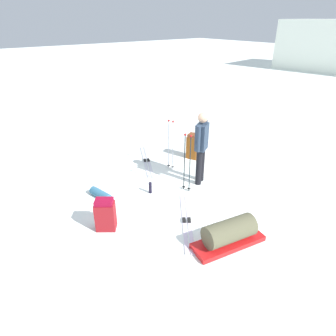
# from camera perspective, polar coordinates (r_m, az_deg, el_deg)

# --- Properties ---
(ground_plane) EXTENTS (80.00, 80.00, 0.00)m
(ground_plane) POSITION_cam_1_polar(r_m,az_deg,el_deg) (6.47, -0.00, -5.52)
(ground_plane) COLOR white
(skier_standing) EXTENTS (0.35, 0.51, 1.70)m
(skier_standing) POSITION_cam_1_polar(r_m,az_deg,el_deg) (6.63, 6.52, 4.48)
(skier_standing) COLOR black
(skier_standing) RESTS_ON ground_plane
(ski_pair_near) EXTENTS (1.52, 1.24, 0.05)m
(ski_pair_near) POSITION_cam_1_polar(r_m,az_deg,el_deg) (5.74, 3.65, -10.27)
(ski_pair_near) COLOR silver
(ski_pair_near) RESTS_ON ground_plane
(ski_pair_far) EXTENTS (1.77, 1.06, 0.05)m
(ski_pair_far) POSITION_cam_1_polar(r_m,az_deg,el_deg) (8.03, -4.19, 1.41)
(ski_pair_far) COLOR silver
(ski_pair_far) RESTS_ON ground_plane
(backpack_large_dark) EXTENTS (0.42, 0.44, 0.63)m
(backpack_large_dark) POSITION_cam_1_polar(r_m,az_deg,el_deg) (5.52, -12.12, -8.89)
(backpack_large_dark) COLOR maroon
(backpack_large_dark) RESTS_ON ground_plane
(backpack_bright) EXTENTS (0.38, 0.36, 0.70)m
(backpack_bright) POSITION_cam_1_polar(r_m,az_deg,el_deg) (8.11, 4.90, 4.24)
(backpack_bright) COLOR brown
(backpack_bright) RESTS_ON ground_plane
(ski_poles_planted_near) EXTENTS (0.20, 0.11, 1.35)m
(ski_poles_planted_near) POSITION_cam_1_polar(r_m,az_deg,el_deg) (6.35, 3.77, 1.50)
(ski_poles_planted_near) COLOR black
(ski_poles_planted_near) RESTS_ON ground_plane
(ski_poles_planted_far) EXTENTS (0.19, 0.11, 1.31)m
(ski_poles_planted_far) POSITION_cam_1_polar(r_m,az_deg,el_deg) (7.34, 0.55, 5.01)
(ski_poles_planted_far) COLOR #B0B4C1
(ski_poles_planted_far) RESTS_ON ground_plane
(gear_sled) EXTENTS (0.72, 1.36, 0.49)m
(gear_sled) POSITION_cam_1_polar(r_m,az_deg,el_deg) (5.21, 11.83, -12.47)
(gear_sled) COLOR red
(gear_sled) RESTS_ON ground_plane
(sleeping_mat_rolled) EXTENTS (0.57, 0.28, 0.18)m
(sleeping_mat_rolled) POSITION_cam_1_polar(r_m,az_deg,el_deg) (6.54, -13.04, -4.99)
(sleeping_mat_rolled) COLOR teal
(sleeping_mat_rolled) RESTS_ON ground_plane
(thermos_bottle) EXTENTS (0.07, 0.07, 0.26)m
(thermos_bottle) POSITION_cam_1_polar(r_m,az_deg,el_deg) (6.54, -3.48, -3.86)
(thermos_bottle) COLOR black
(thermos_bottle) RESTS_ON ground_plane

